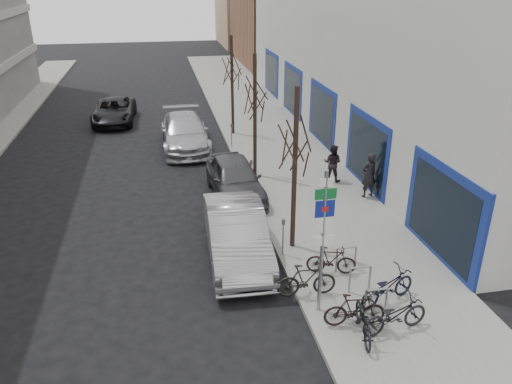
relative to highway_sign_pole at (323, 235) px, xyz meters
name	(u,v)px	position (x,y,z in m)	size (l,w,h in m)	color
ground	(231,325)	(-2.40, 0.01, -2.46)	(120.00, 120.00, 0.00)	black
sidewalk_east	(295,173)	(2.10, 10.01, -2.38)	(5.00, 70.00, 0.15)	slate
commercial_building	(482,40)	(14.60, 16.01, 2.54)	(20.00, 32.00, 10.00)	#B7B7B2
brick_building_far	(300,22)	(10.60, 40.01, 1.54)	(12.00, 14.00, 8.00)	brown
tan_building_far	(271,7)	(11.10, 55.01, 2.04)	(13.00, 12.00, 9.00)	#937A5B
highway_sign_pole	(323,235)	(0.00, 0.00, 0.00)	(0.55, 0.10, 4.20)	gray
bike_rack	(360,276)	(1.40, 0.61, -1.80)	(0.66, 2.26, 0.83)	gray
tree_near	(296,132)	(0.20, 3.51, 1.65)	(1.80, 1.80, 5.50)	black
tree_mid	(255,87)	(0.20, 10.01, 1.65)	(1.80, 1.80, 5.50)	black
tree_far	(232,62)	(0.20, 16.51, 1.65)	(1.80, 1.80, 5.50)	black
meter_front	(283,233)	(-0.25, 3.01, -1.54)	(0.10, 0.08, 1.27)	gray
meter_mid	(251,171)	(-0.25, 8.51, -1.54)	(0.10, 0.08, 1.27)	gray
meter_back	(232,133)	(-0.25, 14.01, -1.54)	(0.10, 0.08, 1.27)	gray
bike_near_left	(364,318)	(0.78, -1.19, -1.78)	(0.52, 1.72, 1.05)	black
bike_near_right	(355,309)	(0.69, -0.79, -1.81)	(0.48, 1.63, 0.99)	black
bike_mid_curb	(388,284)	(1.94, -0.01, -1.73)	(0.57, 1.88, 1.15)	black
bike_mid_inner	(307,280)	(-0.15, 0.71, -1.79)	(0.51, 1.72, 1.04)	black
bike_far_curb	(395,312)	(1.60, -1.20, -1.74)	(0.57, 1.87, 1.14)	black
bike_far_inner	(331,260)	(0.91, 1.66, -1.85)	(0.45, 1.51, 0.92)	black
parked_car_front	(237,234)	(-1.70, 3.35, -1.60)	(1.82, 5.21, 1.72)	#A2A1A6
parked_car_mid	(235,178)	(-1.00, 8.13, -1.65)	(1.92, 4.76, 1.62)	#47474C
parked_car_back	(185,132)	(-2.60, 14.88, -1.62)	(2.36, 5.81, 1.69)	#B4B4B9
lane_car	(114,111)	(-6.56, 20.66, -1.75)	(2.36, 5.13, 1.42)	black
pedestrian_near	(369,175)	(4.22, 6.78, -1.37)	(0.68, 0.45, 1.87)	black
pedestrian_far	(332,163)	(3.37, 8.69, -1.48)	(0.61, 0.41, 1.66)	black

